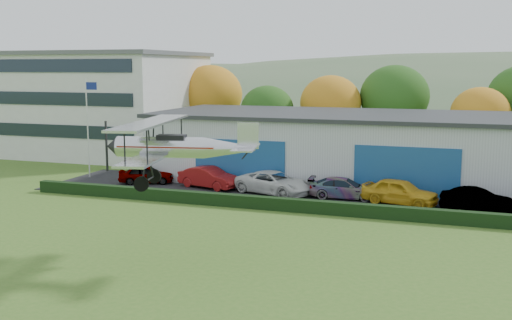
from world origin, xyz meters
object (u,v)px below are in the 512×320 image
(car_0, at_px, (146,174))
(biplane, at_px, (174,145))
(car_2, at_px, (274,183))
(car_4, at_px, (400,192))
(office_block, at_px, (95,102))
(car_3, at_px, (344,188))
(car_1, at_px, (209,177))
(car_5, at_px, (478,200))
(flagpole, at_px, (88,119))
(hangar, at_px, (413,149))

(car_0, xyz_separation_m, biplane, (10.56, -16.15, 4.68))
(car_2, height_order, car_4, car_4)
(office_block, distance_m, car_3, 32.63)
(car_1, height_order, car_2, car_2)
(car_1, xyz_separation_m, biplane, (5.31, -16.10, 4.61))
(car_1, xyz_separation_m, car_3, (10.10, -0.28, -0.09))
(car_5, xyz_separation_m, biplane, (-13.29, -14.58, 4.66))
(car_1, distance_m, car_4, 13.90)
(car_2, bearing_deg, car_4, -74.42)
(car_0, relative_size, car_4, 0.84)
(flagpole, height_order, car_2, flagpole)
(office_block, xyz_separation_m, car_3, (29.03, -14.21, -4.47))
(car_3, bearing_deg, car_0, 84.74)
(office_block, distance_m, car_4, 36.27)
(flagpole, relative_size, car_4, 1.63)
(car_2, distance_m, car_4, 8.69)
(flagpole, bearing_deg, car_4, -4.31)
(car_5, bearing_deg, car_2, 88.84)
(flagpole, distance_m, car_2, 16.54)
(car_1, distance_m, car_5, 18.66)
(car_5, bearing_deg, car_4, 86.42)
(car_4, height_order, biplane, biplane)
(flagpole, distance_m, car_1, 11.55)
(car_1, relative_size, car_2, 0.84)
(hangar, distance_m, car_4, 8.04)
(flagpole, height_order, car_1, flagpole)
(car_5, bearing_deg, car_0, 89.70)
(hangar, bearing_deg, car_3, -118.89)
(car_0, bearing_deg, biplane, -168.41)
(car_1, bearing_deg, car_3, -76.93)
(flagpole, relative_size, car_2, 1.42)
(car_0, bearing_deg, car_2, -114.27)
(car_5, relative_size, biplane, 0.55)
(car_0, xyz_separation_m, car_5, (23.86, -1.57, 0.03))
(car_3, relative_size, car_5, 1.07)
(car_1, bearing_deg, car_5, -79.99)
(car_1, height_order, car_3, car_1)
(hangar, height_order, biplane, biplane)
(flagpole, xyz_separation_m, car_0, (5.56, -0.87, -4.03))
(car_2, height_order, car_3, car_2)
(car_1, height_order, car_5, car_1)
(car_0, bearing_deg, car_1, -112.21)
(office_block, xyz_separation_m, car_2, (24.12, -14.36, -4.38))
(car_1, relative_size, car_5, 1.06)
(car_1, relative_size, car_3, 0.99)
(flagpole, distance_m, car_3, 21.34)
(car_2, bearing_deg, flagpole, 104.01)
(car_1, bearing_deg, hangar, -49.18)
(hangar, xyz_separation_m, car_2, (-8.88, -7.34, -1.82))
(car_0, distance_m, biplane, 19.86)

